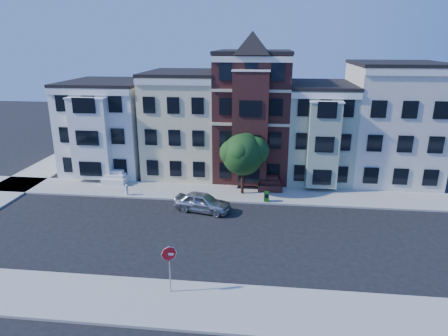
# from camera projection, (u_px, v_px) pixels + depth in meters

# --- Properties ---
(ground) EXTENTS (120.00, 120.00, 0.00)m
(ground) POSITION_uv_depth(u_px,v_px,m) (241.00, 237.00, 28.13)
(ground) COLOR black
(far_sidewalk) EXTENTS (60.00, 4.00, 0.15)m
(far_sidewalk) POSITION_uv_depth(u_px,v_px,m) (248.00, 194.00, 35.68)
(far_sidewalk) COLOR #9E9B93
(far_sidewalk) RESTS_ON ground
(near_sidewalk) EXTENTS (60.00, 4.00, 0.15)m
(near_sidewalk) POSITION_uv_depth(u_px,v_px,m) (230.00, 307.00, 20.54)
(near_sidewalk) COLOR #9E9B93
(near_sidewalk) RESTS_ON ground
(house_white) EXTENTS (8.00, 9.00, 9.00)m
(house_white) POSITION_uv_depth(u_px,v_px,m) (110.00, 127.00, 42.09)
(house_white) COLOR white
(house_white) RESTS_ON ground
(house_yellow) EXTENTS (7.00, 9.00, 10.00)m
(house_yellow) POSITION_uv_depth(u_px,v_px,m) (184.00, 124.00, 41.08)
(house_yellow) COLOR beige
(house_yellow) RESTS_ON ground
(house_brown) EXTENTS (7.00, 9.00, 12.00)m
(house_brown) POSITION_uv_depth(u_px,v_px,m) (253.00, 116.00, 40.02)
(house_brown) COLOR #381716
(house_brown) RESTS_ON ground
(house_green) EXTENTS (6.00, 9.00, 9.00)m
(house_green) POSITION_uv_depth(u_px,v_px,m) (317.00, 132.00, 39.78)
(house_green) COLOR #95A48C
(house_green) RESTS_ON ground
(house_cream) EXTENTS (8.00, 9.00, 11.00)m
(house_cream) POSITION_uv_depth(u_px,v_px,m) (392.00, 123.00, 38.72)
(house_cream) COLOR beige
(house_cream) RESTS_ON ground
(street_tree) EXTENTS (6.64, 6.64, 6.69)m
(street_tree) POSITION_uv_depth(u_px,v_px,m) (243.00, 157.00, 34.69)
(street_tree) COLOR #234E1E
(street_tree) RESTS_ON far_sidewalk
(parked_car) EXTENTS (4.87, 2.82, 1.56)m
(parked_car) POSITION_uv_depth(u_px,v_px,m) (202.00, 202.00, 32.11)
(parked_car) COLOR #ACB0B6
(parked_car) RESTS_ON ground
(newspaper_box) EXTENTS (0.44, 0.40, 0.87)m
(newspaper_box) POSITION_uv_depth(u_px,v_px,m) (267.00, 197.00, 33.73)
(newspaper_box) COLOR #195815
(newspaper_box) RESTS_ON far_sidewalk
(fire_hydrant) EXTENTS (0.34, 0.34, 0.78)m
(fire_hydrant) POSITION_uv_depth(u_px,v_px,m) (127.00, 191.00, 35.18)
(fire_hydrant) COLOR silver
(fire_hydrant) RESTS_ON far_sidewalk
(stop_sign) EXTENTS (0.86, 0.18, 3.10)m
(stop_sign) POSITION_uv_depth(u_px,v_px,m) (170.00, 267.00, 21.25)
(stop_sign) COLOR red
(stop_sign) RESTS_ON near_sidewalk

